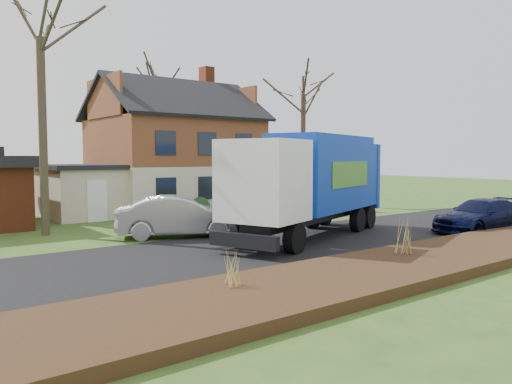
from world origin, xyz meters
TOP-DOWN VIEW (x-y plane):
  - ground at (0.00, 0.00)m, footprint 120.00×120.00m
  - road at (0.00, 0.00)m, footprint 80.00×7.00m
  - mulch_verge at (0.00, -5.30)m, footprint 80.00×3.50m
  - main_house at (1.49, 13.91)m, footprint 12.95×8.95m
  - garbage_truck at (0.94, 0.63)m, footprint 9.95×5.72m
  - silver_sedan at (-3.28, 3.97)m, footprint 5.35×3.71m
  - navy_wagon at (7.70, -2.85)m, footprint 5.10×2.50m
  - tree_front_west at (-7.46, 7.80)m, footprint 3.80×3.80m
  - tree_front_east at (10.04, 10.91)m, footprint 3.83×3.83m
  - tree_back at (5.49, 23.33)m, footprint 4.04×4.04m
  - grass_clump_west at (-6.66, -4.65)m, footprint 0.33×0.27m
  - grass_clump_mid at (-0.43, -4.82)m, footprint 0.38×0.32m

SIDE VIEW (x-z plane):
  - ground at x=0.00m, z-range 0.00..0.00m
  - road at x=0.00m, z-range 0.00..0.02m
  - mulch_verge at x=0.00m, z-range 0.00..0.30m
  - navy_wagon at x=7.70m, z-range 0.00..1.43m
  - grass_clump_west at x=-6.66m, z-range 0.30..1.17m
  - grass_clump_mid at x=-0.43m, z-range 0.30..1.37m
  - silver_sedan at x=-3.28m, z-range 0.00..1.67m
  - garbage_truck at x=0.94m, z-range 0.32..4.45m
  - main_house at x=1.49m, z-range -0.60..8.66m
  - tree_front_east at x=10.04m, z-range 3.33..13.97m
  - tree_front_west at x=-7.46m, z-range 3.65..14.94m
  - tree_back at x=5.49m, z-range 4.27..17.07m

